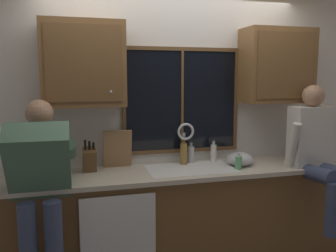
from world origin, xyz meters
name	(u,v)px	position (x,y,z in m)	size (l,w,h in m)	color
back_wall	(170,126)	(0.00, 0.06, 1.27)	(5.58, 0.12, 2.55)	silver
window_glass	(182,101)	(0.10, -0.01, 1.52)	(1.10, 0.02, 0.95)	black
window_frame_top	(182,49)	(0.10, -0.02, 2.02)	(1.17, 0.02, 0.04)	brown
window_frame_bottom	(182,150)	(0.10, -0.02, 1.03)	(1.17, 0.02, 0.04)	brown
window_frame_left	(124,102)	(-0.47, -0.02, 1.52)	(0.04, 0.02, 0.95)	brown
window_frame_right	(236,100)	(0.67, -0.02, 1.52)	(0.04, 0.02, 0.95)	brown
window_mullion_center	(182,101)	(0.10, -0.02, 1.52)	(0.02, 0.02, 0.95)	brown
lower_cabinet_run	(180,219)	(0.00, -0.29, 0.44)	(3.18, 0.58, 0.88)	brown
countertop	(181,172)	(0.00, -0.31, 0.90)	(3.24, 0.62, 0.04)	beige
dishwasher_front	(119,240)	(-0.61, -0.61, 0.46)	(0.60, 0.02, 0.74)	white
upper_cabinet_left	(84,64)	(-0.83, -0.17, 1.86)	(0.69, 0.36, 0.72)	brown
upper_cabinet_right	(277,66)	(1.02, -0.17, 1.86)	(0.69, 0.36, 0.72)	brown
sink	(191,179)	(0.10, -0.30, 0.82)	(0.80, 0.46, 0.21)	silver
faucet	(186,138)	(0.11, -0.12, 1.17)	(0.18, 0.09, 0.40)	silver
person_standing	(40,185)	(-1.18, -0.63, 0.97)	(0.53, 0.68, 1.58)	#384260
person_sitting_on_counter	(317,148)	(1.23, -0.57, 1.10)	(0.54, 0.59, 1.26)	#384260
knife_block	(90,160)	(-0.80, -0.18, 1.03)	(0.12, 0.18, 0.32)	brown
cutting_board	(118,149)	(-0.54, -0.09, 1.10)	(0.26, 0.02, 0.36)	#997047
mixing_bowl	(240,159)	(0.59, -0.29, 0.98)	(0.26, 0.26, 0.13)	#B7B7BC
soap_dispenser	(238,162)	(0.51, -0.42, 0.98)	(0.06, 0.07, 0.16)	#59A566
bottle_green_glass	(191,154)	(0.17, -0.09, 1.01)	(0.06, 0.06, 0.21)	#B7B7BC
bottle_tall_clear	(184,153)	(0.08, -0.13, 1.03)	(0.07, 0.07, 0.27)	olive
bottle_amber_small	(213,153)	(0.40, -0.10, 1.01)	(0.06, 0.06, 0.22)	silver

